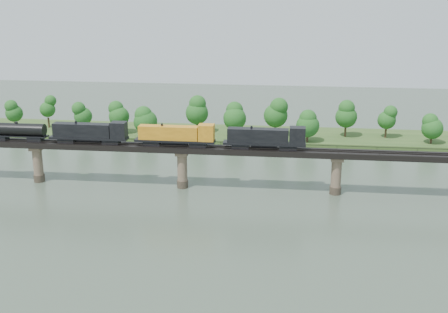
# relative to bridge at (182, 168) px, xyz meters

# --- Properties ---
(ground) EXTENTS (400.00, 400.00, 0.00)m
(ground) POSITION_rel_bridge_xyz_m (0.00, -30.00, -5.46)
(ground) COLOR #374637
(ground) RESTS_ON ground
(far_bank) EXTENTS (300.00, 24.00, 1.60)m
(far_bank) POSITION_rel_bridge_xyz_m (0.00, 55.00, -4.66)
(far_bank) COLOR #304C1E
(far_bank) RESTS_ON ground
(bridge) EXTENTS (236.00, 30.00, 11.50)m
(bridge) POSITION_rel_bridge_xyz_m (0.00, 0.00, 0.00)
(bridge) COLOR #473A2D
(bridge) RESTS_ON ground
(bridge_superstructure) EXTENTS (220.00, 4.90, 0.75)m
(bridge_superstructure) POSITION_rel_bridge_xyz_m (0.00, 0.00, 6.33)
(bridge_superstructure) COLOR black
(bridge_superstructure) RESTS_ON bridge
(far_treeline) EXTENTS (289.06, 17.54, 13.60)m
(far_treeline) POSITION_rel_bridge_xyz_m (-8.21, 50.52, 3.37)
(far_treeline) COLOR #382619
(far_treeline) RESTS_ON far_bank
(freight_train) EXTENTS (85.28, 3.32, 5.87)m
(freight_train) POSITION_rel_bridge_xyz_m (-9.34, -0.00, 8.84)
(freight_train) COLOR black
(freight_train) RESTS_ON bridge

